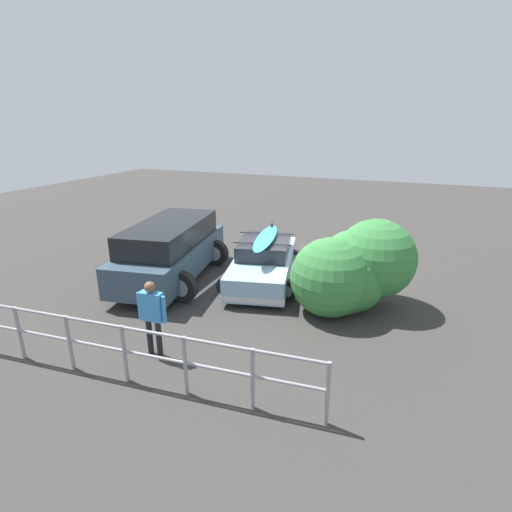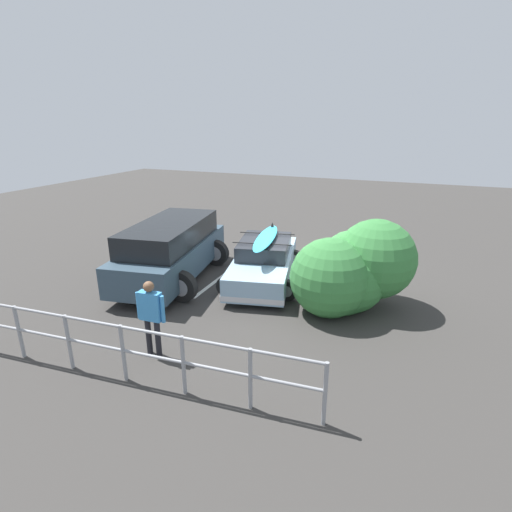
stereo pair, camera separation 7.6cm
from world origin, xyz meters
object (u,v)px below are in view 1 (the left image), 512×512
sedan_car (264,261)px  suv_car (171,250)px  person_bystander (152,312)px  bush_near_left (353,271)px

sedan_car → suv_car: bearing=19.9°
person_bystander → bush_near_left: size_ratio=0.55×
bush_near_left → sedan_car: bearing=-19.1°
suv_car → bush_near_left: bush_near_left is taller
person_bystander → bush_near_left: bush_near_left is taller
sedan_car → suv_car: 2.75m
sedan_car → person_bystander: bearing=82.3°
suv_car → bush_near_left: (-5.28, 0.00, 0.08)m
bush_near_left → person_bystander: bearing=47.7°
sedan_car → person_bystander: person_bystander is taller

